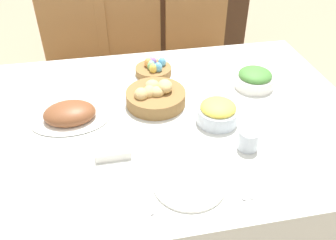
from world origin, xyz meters
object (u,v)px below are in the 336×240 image
object	(u,v)px
chair_far_right	(200,57)
egg_basket	(153,69)
bread_basket	(155,96)
fork	(147,190)
knife	(233,177)
chair_far_left	(76,68)
drinking_cup	(248,140)
spoon	(242,176)
sideboard	(156,15)
chair_far_center	(134,63)
pineapple_bowl	(218,112)
green_salad_bowl	(255,79)
butter_dish	(113,151)
dinner_plate	(191,183)
ham_platter	(70,114)

from	to	relation	value
chair_far_right	egg_basket	bearing A→B (deg)	-127.35
bread_basket	fork	distance (m)	0.49
bread_basket	egg_basket	world-z (taller)	bread_basket
bread_basket	knife	distance (m)	0.51
chair_far_left	drinking_cup	xyz separation A→B (m)	(0.66, -1.19, 0.28)
chair_far_left	spoon	world-z (taller)	chair_far_left
sideboard	bread_basket	distance (m)	1.73
drinking_cup	bread_basket	bearing A→B (deg)	129.22
fork	chair_far_right	bearing A→B (deg)	66.11
chair_far_right	chair_far_center	xyz separation A→B (m)	(-0.45, -0.00, 0.00)
drinking_cup	sideboard	bearing A→B (deg)	90.05
bread_basket	pineapple_bowl	xyz separation A→B (m)	(0.22, -0.17, 0.01)
knife	spoon	size ratio (longest dim) A/B	1.00
bread_basket	green_salad_bowl	world-z (taller)	bread_basket
egg_basket	spoon	xyz separation A→B (m)	(0.18, -0.73, -0.03)
pineapple_bowl	spoon	distance (m)	0.31
chair_far_left	chair_far_center	xyz separation A→B (m)	(0.37, 0.00, 0.00)
egg_basket	knife	distance (m)	0.75
knife	pineapple_bowl	bearing A→B (deg)	81.39
knife	butter_dish	xyz separation A→B (m)	(-0.38, 0.19, 0.01)
bread_basket	fork	bearing A→B (deg)	-102.69
chair_far_left	fork	world-z (taller)	chair_far_left
chair_far_left	chair_far_center	bearing A→B (deg)	5.99
chair_far_left	dinner_plate	xyz separation A→B (m)	(0.42, -1.33, 0.25)
chair_far_right	egg_basket	distance (m)	0.77
sideboard	ham_platter	size ratio (longest dim) A/B	4.64
egg_basket	ham_platter	world-z (taller)	egg_basket
ham_platter	drinking_cup	bearing A→B (deg)	-25.11
ham_platter	fork	size ratio (longest dim) A/B	1.59
bread_basket	chair_far_left	bearing A→B (deg)	114.07
green_salad_bowl	ham_platter	bearing A→B (deg)	-173.01
egg_basket	pineapple_bowl	bearing A→B (deg)	-66.02
pineapple_bowl	spoon	xyz separation A→B (m)	(-0.01, -0.31, -0.04)
dinner_plate	drinking_cup	distance (m)	0.28
pineapple_bowl	butter_dish	distance (m)	0.44
chair_far_right	egg_basket	xyz separation A→B (m)	(-0.41, -0.59, 0.27)
chair_far_left	sideboard	distance (m)	1.06
fork	spoon	world-z (taller)	same
butter_dish	chair_far_left	bearing A→B (deg)	98.96
chair_far_left	fork	size ratio (longest dim) A/B	4.71
chair_far_left	drinking_cup	size ratio (longest dim) A/B	12.48
bread_basket	butter_dish	distance (m)	0.35
butter_dish	egg_basket	bearing A→B (deg)	66.86
chair_far_center	ham_platter	distance (m)	1.00
sideboard	bread_basket	size ratio (longest dim) A/B	5.84
knife	drinking_cup	distance (m)	0.17
sideboard	egg_basket	world-z (taller)	sideboard
pineapple_bowl	fork	size ratio (longest dim) A/B	0.82
green_salad_bowl	chair_far_left	bearing A→B (deg)	136.74
drinking_cup	pineapple_bowl	bearing A→B (deg)	109.45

